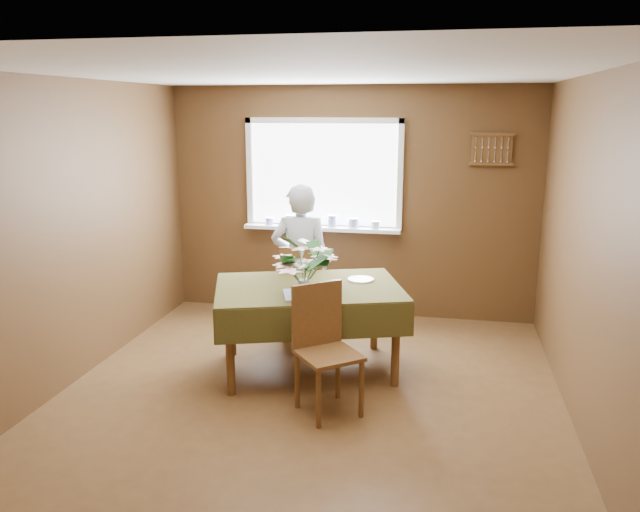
% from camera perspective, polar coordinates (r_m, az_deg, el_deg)
% --- Properties ---
extents(floor, '(4.50, 4.50, 0.00)m').
position_cam_1_polar(floor, '(5.06, -1.26, -13.08)').
color(floor, brown).
rests_on(floor, ground).
extents(ceiling, '(4.50, 4.50, 0.00)m').
position_cam_1_polar(ceiling, '(4.54, -1.43, 16.45)').
color(ceiling, white).
rests_on(ceiling, wall_back).
extents(wall_back, '(4.00, 0.00, 4.00)m').
position_cam_1_polar(wall_back, '(6.82, 2.83, 4.86)').
color(wall_back, brown).
rests_on(wall_back, floor).
extents(wall_front, '(4.00, 0.00, 4.00)m').
position_cam_1_polar(wall_front, '(2.60, -12.49, -9.70)').
color(wall_front, brown).
rests_on(wall_front, floor).
extents(wall_left, '(0.00, 4.50, 4.50)m').
position_cam_1_polar(wall_left, '(5.44, -22.37, 1.70)').
color(wall_left, brown).
rests_on(wall_left, floor).
extents(wall_right, '(0.00, 4.50, 4.50)m').
position_cam_1_polar(wall_right, '(4.64, 23.50, -0.25)').
color(wall_right, brown).
rests_on(wall_right, floor).
extents(window_assembly, '(1.72, 0.20, 1.22)m').
position_cam_1_polar(window_assembly, '(6.81, 0.26, 5.71)').
color(window_assembly, white).
rests_on(window_assembly, wall_back).
extents(spoon_rack, '(0.44, 0.05, 0.33)m').
position_cam_1_polar(spoon_rack, '(6.67, 15.43, 9.40)').
color(spoon_rack, brown).
rests_on(spoon_rack, wall_back).
extents(dining_table, '(1.84, 1.52, 0.77)m').
position_cam_1_polar(dining_table, '(5.38, -1.05, -3.72)').
color(dining_table, brown).
rests_on(dining_table, floor).
extents(chair_far, '(0.50, 0.50, 0.97)m').
position_cam_1_polar(chair_far, '(6.16, -1.76, -2.95)').
color(chair_far, brown).
rests_on(chair_far, floor).
extents(chair_near, '(0.59, 0.59, 0.97)m').
position_cam_1_polar(chair_near, '(4.75, 0.33, -7.95)').
color(chair_near, brown).
rests_on(chair_near, floor).
extents(seated_woman, '(0.62, 0.45, 1.57)m').
position_cam_1_polar(seated_woman, '(6.05, -1.78, -0.73)').
color(seated_woman, white).
rests_on(seated_woman, floor).
extents(flower_bouquet, '(0.51, 0.51, 0.44)m').
position_cam_1_polar(flower_bouquet, '(5.05, -1.48, -0.44)').
color(flower_bouquet, white).
rests_on(flower_bouquet, dining_table).
extents(side_plate, '(0.31, 0.31, 0.01)m').
position_cam_1_polar(side_plate, '(5.55, 3.75, -2.15)').
color(side_plate, white).
rests_on(side_plate, dining_table).
extents(table_knife, '(0.04, 0.25, 0.00)m').
position_cam_1_polar(table_knife, '(5.18, 0.76, -3.24)').
color(table_knife, silver).
rests_on(table_knife, dining_table).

